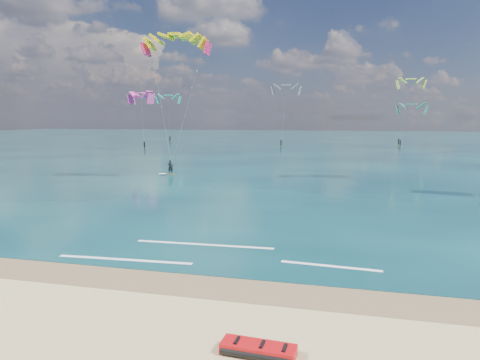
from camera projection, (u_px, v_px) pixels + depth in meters
name	position (u px, v px, depth m)	size (l,w,h in m)	color
ground	(290.00, 171.00, 52.61)	(320.00, 320.00, 0.00)	tan
wet_sand_strip	(180.00, 283.00, 16.99)	(320.00, 2.40, 0.01)	brown
sea	(318.00, 142.00, 114.23)	(320.00, 200.00, 0.04)	#082431
packed_kite_mid	(258.00, 355.00, 11.89)	(2.28, 0.99, 0.36)	red
kitesurfer_main	(173.00, 101.00, 45.42)	(8.78, 6.20, 15.94)	gold
shoreline_foam	(205.00, 255.00, 20.43)	(14.74, 3.65, 0.01)	white
distant_kites	(333.00, 120.00, 91.55)	(87.59, 28.92, 15.20)	gray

